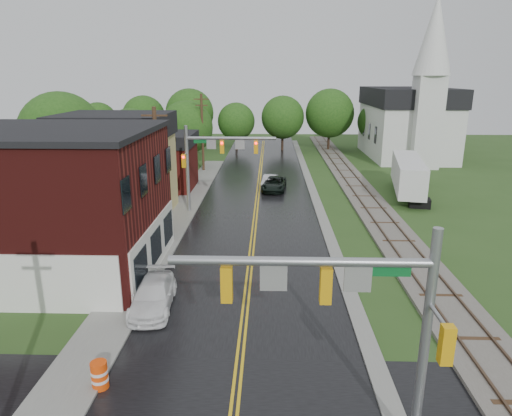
{
  "coord_description": "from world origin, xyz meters",
  "views": [
    {
      "loc": [
        1.16,
        -9.49,
        11.07
      ],
      "look_at": [
        0.35,
        16.38,
        3.5
      ],
      "focal_mm": 32.0,
      "sensor_mm": 36.0,
      "label": 1
    }
  ],
  "objects_px": {
    "utility_pole_b": "(158,168)",
    "sedan_silver": "(270,181)",
    "tree_left_c": "(133,138)",
    "tree_left_e": "(188,129)",
    "tree_left_b": "(63,136)",
    "pickup_white": "(153,295)",
    "semi_trailer": "(408,174)",
    "church": "(410,115)",
    "traffic_signal_far": "(213,153)",
    "traffic_signal_near": "(352,303)",
    "brick_building": "(29,202)",
    "suv_dark": "(274,184)",
    "construction_barrel": "(100,375)",
    "utility_pole_c": "(202,131)"
  },
  "relations": [
    {
      "from": "tree_left_b",
      "to": "suv_dark",
      "type": "bearing_deg",
      "value": 7.89
    },
    {
      "from": "traffic_signal_near",
      "to": "traffic_signal_far",
      "type": "xyz_separation_m",
      "value": [
        -6.94,
        25.0,
        0.01
      ]
    },
    {
      "from": "utility_pole_b",
      "to": "sedan_silver",
      "type": "xyz_separation_m",
      "value": [
        7.93,
        13.9,
        -4.1
      ]
    },
    {
      "from": "traffic_signal_far",
      "to": "pickup_white",
      "type": "distance_m",
      "value": 17.0
    },
    {
      "from": "suv_dark",
      "to": "traffic_signal_near",
      "type": "bearing_deg",
      "value": -80.83
    },
    {
      "from": "traffic_signal_far",
      "to": "semi_trailer",
      "type": "xyz_separation_m",
      "value": [
        17.64,
        5.99,
        -2.87
      ]
    },
    {
      "from": "pickup_white",
      "to": "traffic_signal_near",
      "type": "bearing_deg",
      "value": -51.08
    },
    {
      "from": "church",
      "to": "sedan_silver",
      "type": "bearing_deg",
      "value": -136.62
    },
    {
      "from": "traffic_signal_near",
      "to": "utility_pole_c",
      "type": "relative_size",
      "value": 0.82
    },
    {
      "from": "brick_building",
      "to": "tree_left_e",
      "type": "height_order",
      "value": "brick_building"
    },
    {
      "from": "traffic_signal_near",
      "to": "construction_barrel",
      "type": "xyz_separation_m",
      "value": [
        -8.47,
        2.57,
        -4.43
      ]
    },
    {
      "from": "construction_barrel",
      "to": "suv_dark",
      "type": "bearing_deg",
      "value": 77.63
    },
    {
      "from": "tree_left_c",
      "to": "traffic_signal_far",
      "type": "bearing_deg",
      "value": -51.18
    },
    {
      "from": "tree_left_c",
      "to": "construction_barrel",
      "type": "bearing_deg",
      "value": -75.94
    },
    {
      "from": "church",
      "to": "traffic_signal_far",
      "type": "bearing_deg",
      "value": -131.27
    },
    {
      "from": "church",
      "to": "construction_barrel",
      "type": "bearing_deg",
      "value": -116.95
    },
    {
      "from": "church",
      "to": "tree_left_c",
      "type": "xyz_separation_m",
      "value": [
        -33.85,
        -13.84,
        -1.32
      ]
    },
    {
      "from": "brick_building",
      "to": "construction_barrel",
      "type": "xyz_separation_m",
      "value": [
        7.48,
        -10.43,
        -3.61
      ]
    },
    {
      "from": "brick_building",
      "to": "church",
      "type": "xyz_separation_m",
      "value": [
        32.48,
        38.74,
        1.68
      ]
    },
    {
      "from": "brick_building",
      "to": "utility_pole_b",
      "type": "height_order",
      "value": "utility_pole_b"
    },
    {
      "from": "sedan_silver",
      "to": "construction_barrel",
      "type": "bearing_deg",
      "value": -93.33
    },
    {
      "from": "sedan_silver",
      "to": "semi_trailer",
      "type": "bearing_deg",
      "value": -4.84
    },
    {
      "from": "traffic_signal_far",
      "to": "tree_left_c",
      "type": "relative_size",
      "value": 0.96
    },
    {
      "from": "semi_trailer",
      "to": "church",
      "type": "bearing_deg",
      "value": 74.32
    },
    {
      "from": "tree_left_c",
      "to": "brick_building",
      "type": "bearing_deg",
      "value": -86.86
    },
    {
      "from": "traffic_signal_near",
      "to": "tree_left_c",
      "type": "relative_size",
      "value": 0.96
    },
    {
      "from": "brick_building",
      "to": "tree_left_c",
      "type": "bearing_deg",
      "value": 93.14
    },
    {
      "from": "traffic_signal_far",
      "to": "tree_left_e",
      "type": "bearing_deg",
      "value": 105.89
    },
    {
      "from": "pickup_white",
      "to": "semi_trailer",
      "type": "bearing_deg",
      "value": 46.13
    },
    {
      "from": "utility_pole_b",
      "to": "tree_left_e",
      "type": "distance_m",
      "value": 23.99
    },
    {
      "from": "tree_left_b",
      "to": "pickup_white",
      "type": "relative_size",
      "value": 2.08
    },
    {
      "from": "church",
      "to": "utility_pole_b",
      "type": "bearing_deg",
      "value": -130.18
    },
    {
      "from": "church",
      "to": "utility_pole_c",
      "type": "xyz_separation_m",
      "value": [
        -26.8,
        -9.74,
        -1.11
      ]
    },
    {
      "from": "utility_pole_c",
      "to": "tree_left_c",
      "type": "bearing_deg",
      "value": -149.8
    },
    {
      "from": "utility_pole_b",
      "to": "sedan_silver",
      "type": "relative_size",
      "value": 2.38
    },
    {
      "from": "tree_left_e",
      "to": "suv_dark",
      "type": "relative_size",
      "value": 1.71
    },
    {
      "from": "tree_left_c",
      "to": "pickup_white",
      "type": "relative_size",
      "value": 1.64
    },
    {
      "from": "tree_left_e",
      "to": "sedan_silver",
      "type": "bearing_deg",
      "value": -45.07
    },
    {
      "from": "brick_building",
      "to": "pickup_white",
      "type": "bearing_deg",
      "value": -28.99
    },
    {
      "from": "sedan_silver",
      "to": "construction_barrel",
      "type": "height_order",
      "value": "sedan_silver"
    },
    {
      "from": "tree_left_c",
      "to": "tree_left_e",
      "type": "height_order",
      "value": "tree_left_e"
    },
    {
      "from": "church",
      "to": "construction_barrel",
      "type": "xyz_separation_m",
      "value": [
        -25.0,
        -49.17,
        -5.3
      ]
    },
    {
      "from": "tree_left_c",
      "to": "tree_left_b",
      "type": "bearing_deg",
      "value": -116.56
    },
    {
      "from": "utility_pole_c",
      "to": "tree_left_c",
      "type": "height_order",
      "value": "utility_pole_c"
    },
    {
      "from": "sedan_silver",
      "to": "construction_barrel",
      "type": "distance_m",
      "value": 31.92
    },
    {
      "from": "church",
      "to": "pickup_white",
      "type": "distance_m",
      "value": 49.9
    },
    {
      "from": "construction_barrel",
      "to": "tree_left_c",
      "type": "bearing_deg",
      "value": 104.06
    },
    {
      "from": "church",
      "to": "semi_trailer",
      "type": "distance_m",
      "value": 21.87
    },
    {
      "from": "utility_pole_b",
      "to": "sedan_silver",
      "type": "bearing_deg",
      "value": 60.3
    },
    {
      "from": "traffic_signal_near",
      "to": "sedan_silver",
      "type": "height_order",
      "value": "traffic_signal_near"
    }
  ]
}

